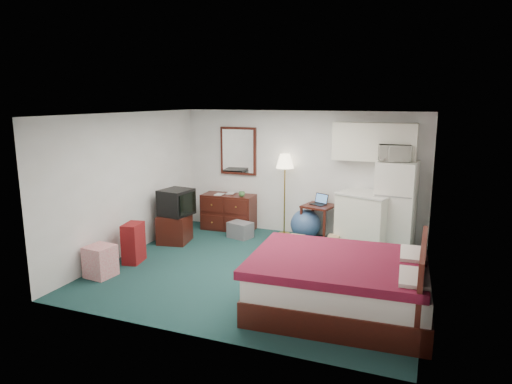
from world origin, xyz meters
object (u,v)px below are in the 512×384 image
at_px(dresser, 229,212).
at_px(suitcase, 133,243).
at_px(floor_lamp, 285,195).
at_px(bed, 340,285).
at_px(kitchen_counter, 365,221).
at_px(desk, 318,222).
at_px(fridge, 396,206).
at_px(tv_stand, 175,228).

distance_m(dresser, suitcase, 2.50).
distance_m(floor_lamp, bed, 3.52).
bearing_deg(kitchen_counter, desk, -168.80).
bearing_deg(floor_lamp, fridge, -4.47).
height_order(dresser, kitchen_counter, kitchen_counter).
relative_size(kitchen_counter, fridge, 0.62).
height_order(floor_lamp, desk, floor_lamp).
distance_m(tv_stand, suitcase, 1.21).
distance_m(fridge, bed, 2.92).
bearing_deg(bed, dresser, 131.91).
xyz_separation_m(floor_lamp, desk, (0.74, -0.12, -0.47)).
distance_m(desk, kitchen_counter, 0.94).
bearing_deg(kitchen_counter, dresser, -164.00).
height_order(fridge, tv_stand, fridge).
bearing_deg(floor_lamp, tv_stand, -144.72).
distance_m(floor_lamp, suitcase, 3.15).
bearing_deg(suitcase, tv_stand, 76.35).
distance_m(floor_lamp, desk, 0.89).
relative_size(floor_lamp, desk, 2.35).
xyz_separation_m(dresser, fridge, (3.39, -0.09, 0.44)).
distance_m(desk, bed, 3.07).
bearing_deg(dresser, bed, -47.10).
height_order(dresser, suitcase, dresser).
height_order(desk, tv_stand, desk).
bearing_deg(fridge, tv_stand, -158.87).
relative_size(tv_stand, suitcase, 0.87).
relative_size(fridge, suitcase, 2.41).
xyz_separation_m(dresser, suitcase, (-0.66, -2.41, -0.04)).
relative_size(dresser, tv_stand, 1.87).
height_order(bed, suitcase, bed).
bearing_deg(kitchen_counter, tv_stand, -144.07).
relative_size(kitchen_counter, tv_stand, 1.71).
relative_size(floor_lamp, suitcase, 2.44).
bearing_deg(suitcase, bed, -19.15).
height_order(tv_stand, suitcase, suitcase).
bearing_deg(tv_stand, dresser, 52.86).
height_order(dresser, bed, dresser).
xyz_separation_m(desk, tv_stand, (-2.55, -1.16, -0.08)).
bearing_deg(dresser, floor_lamp, 1.54).
bearing_deg(bed, tv_stand, 150.63).
xyz_separation_m(dresser, floor_lamp, (1.21, 0.08, 0.45)).
xyz_separation_m(fridge, suitcase, (-4.04, -2.32, -0.48)).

